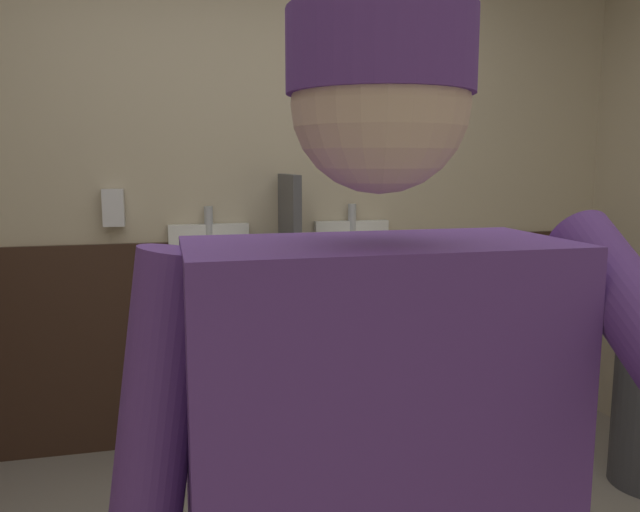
# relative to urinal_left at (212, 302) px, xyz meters

# --- Properties ---
(wall_back) EXTENTS (4.69, 0.12, 2.62)m
(wall_back) POSITION_rel_urinal_left_xyz_m (0.20, 0.22, 0.53)
(wall_back) COLOR beige
(wall_back) RESTS_ON ground_plane
(wainscot_band_back) EXTENTS (4.09, 0.03, 1.06)m
(wainscot_band_back) POSITION_rel_urinal_left_xyz_m (0.20, 0.14, -0.25)
(wainscot_band_back) COLOR #382319
(wainscot_band_back) RESTS_ON ground_plane
(urinal_left) EXTENTS (0.40, 0.34, 1.24)m
(urinal_left) POSITION_rel_urinal_left_xyz_m (0.00, 0.00, 0.00)
(urinal_left) COLOR white
(urinal_left) RESTS_ON ground_plane
(urinal_middle) EXTENTS (0.40, 0.34, 1.24)m
(urinal_middle) POSITION_rel_urinal_left_xyz_m (0.75, 0.00, 0.00)
(urinal_middle) COLOR white
(urinal_middle) RESTS_ON ground_plane
(privacy_divider_panel) EXTENTS (0.04, 0.40, 0.90)m
(privacy_divider_panel) POSITION_rel_urinal_left_xyz_m (0.38, -0.07, 0.17)
(privacy_divider_panel) COLOR #4C4C51
(soap_dispenser) EXTENTS (0.10, 0.07, 0.18)m
(soap_dispenser) POSITION_rel_urinal_left_xyz_m (-0.45, 0.12, 0.46)
(soap_dispenser) COLOR silver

